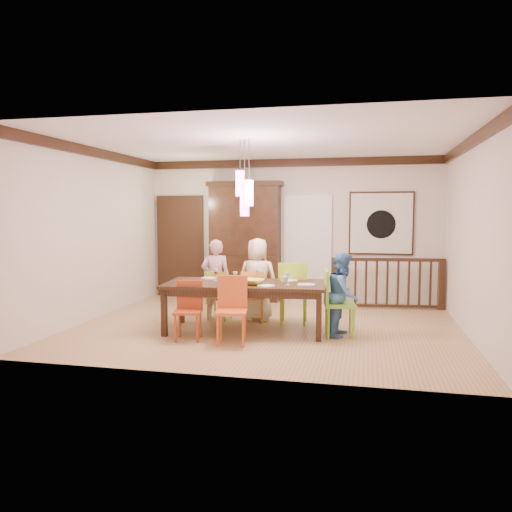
% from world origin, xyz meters
% --- Properties ---
extents(floor, '(6.00, 6.00, 0.00)m').
position_xyz_m(floor, '(0.00, 0.00, 0.00)').
color(floor, '#A87D51').
rests_on(floor, ground).
extents(ceiling, '(6.00, 6.00, 0.00)m').
position_xyz_m(ceiling, '(0.00, 0.00, 2.90)').
color(ceiling, white).
rests_on(ceiling, wall_back).
extents(wall_back, '(6.00, 0.00, 6.00)m').
position_xyz_m(wall_back, '(0.00, 2.50, 1.45)').
color(wall_back, beige).
rests_on(wall_back, floor).
extents(wall_left, '(0.00, 5.00, 5.00)m').
position_xyz_m(wall_left, '(-3.00, 0.00, 1.45)').
color(wall_left, beige).
rests_on(wall_left, floor).
extents(wall_right, '(0.00, 5.00, 5.00)m').
position_xyz_m(wall_right, '(3.00, 0.00, 1.45)').
color(wall_right, beige).
rests_on(wall_right, floor).
extents(crown_molding, '(6.00, 5.00, 0.16)m').
position_xyz_m(crown_molding, '(0.00, 0.00, 2.82)').
color(crown_molding, black).
rests_on(crown_molding, wall_back).
extents(panel_door, '(1.04, 0.07, 2.24)m').
position_xyz_m(panel_door, '(-2.40, 2.45, 1.05)').
color(panel_door, black).
rests_on(panel_door, wall_back).
extents(white_doorway, '(0.97, 0.05, 2.22)m').
position_xyz_m(white_doorway, '(0.35, 2.46, 1.05)').
color(white_doorway, silver).
rests_on(white_doorway, wall_back).
extents(painting, '(1.25, 0.06, 1.25)m').
position_xyz_m(painting, '(1.80, 2.46, 1.60)').
color(painting, black).
rests_on(painting, wall_back).
extents(pendant_cluster, '(0.27, 0.21, 1.14)m').
position_xyz_m(pendant_cluster, '(-0.27, -0.39, 2.11)').
color(pendant_cluster, '#F348B0').
rests_on(pendant_cluster, ceiling).
extents(dining_table, '(2.50, 1.31, 0.75)m').
position_xyz_m(dining_table, '(-0.27, -0.39, 0.68)').
color(dining_table, black).
rests_on(dining_table, floor).
extents(chair_far_left, '(0.42, 0.42, 0.84)m').
position_xyz_m(chair_far_left, '(-0.89, 0.33, 0.48)').
color(chair_far_left, '#96AD24').
rests_on(chair_far_left, floor).
extents(chair_far_mid, '(0.41, 0.41, 0.85)m').
position_xyz_m(chair_far_mid, '(-0.28, 0.31, 0.49)').
color(chair_far_mid, orange).
rests_on(chair_far_mid, floor).
extents(chair_far_right, '(0.49, 0.49, 1.02)m').
position_xyz_m(chair_far_right, '(0.38, 0.30, 0.58)').
color(chair_far_right, '#96C324').
rests_on(chair_far_right, floor).
extents(chair_near_left, '(0.44, 0.44, 0.84)m').
position_xyz_m(chair_near_left, '(-0.94, -1.08, 0.48)').
color(chair_near_left, '#A03A17').
rests_on(chair_near_left, floor).
extents(chair_near_mid, '(0.49, 0.49, 0.93)m').
position_xyz_m(chair_near_mid, '(-0.27, -1.16, 0.53)').
color(chair_near_mid, '#C95420').
rests_on(chair_near_mid, floor).
extents(chair_end_right, '(0.51, 0.51, 0.98)m').
position_xyz_m(chair_end_right, '(1.16, -0.41, 0.56)').
color(chair_end_right, '#82C233').
rests_on(chair_end_right, floor).
extents(china_hutch, '(1.55, 0.46, 2.45)m').
position_xyz_m(china_hutch, '(-0.93, 2.30, 1.23)').
color(china_hutch, black).
rests_on(china_hutch, floor).
extents(balustrade, '(2.12, 0.32, 0.96)m').
position_xyz_m(balustrade, '(1.92, 1.95, 0.50)').
color(balustrade, black).
rests_on(balustrade, floor).
extents(person_far_left, '(0.56, 0.43, 1.36)m').
position_xyz_m(person_far_left, '(-0.98, 0.40, 0.68)').
color(person_far_left, beige).
rests_on(person_far_left, floor).
extents(person_far_mid, '(0.68, 0.45, 1.39)m').
position_xyz_m(person_far_mid, '(-0.25, 0.43, 0.69)').
color(person_far_mid, beige).
rests_on(person_far_mid, floor).
extents(person_end_right, '(0.54, 0.66, 1.23)m').
position_xyz_m(person_end_right, '(1.20, -0.34, 0.62)').
color(person_end_right, '#457DC3').
rests_on(person_end_right, floor).
extents(serving_bowl, '(0.38, 0.38, 0.08)m').
position_xyz_m(serving_bowl, '(-0.11, -0.55, 0.79)').
color(serving_bowl, gold).
rests_on(serving_bowl, dining_table).
extents(small_bowl, '(0.22, 0.22, 0.06)m').
position_xyz_m(small_bowl, '(-0.49, -0.29, 0.78)').
color(small_bowl, white).
rests_on(small_bowl, dining_table).
extents(cup_left, '(0.15, 0.15, 0.10)m').
position_xyz_m(cup_left, '(-0.63, -0.51, 0.80)').
color(cup_left, silver).
rests_on(cup_left, dining_table).
extents(cup_right, '(0.12, 0.12, 0.09)m').
position_xyz_m(cup_right, '(0.33, -0.28, 0.80)').
color(cup_right, silver).
rests_on(cup_right, dining_table).
extents(plate_far_left, '(0.26, 0.26, 0.01)m').
position_xyz_m(plate_far_left, '(-0.95, -0.05, 0.76)').
color(plate_far_left, white).
rests_on(plate_far_left, dining_table).
extents(plate_far_mid, '(0.26, 0.26, 0.01)m').
position_xyz_m(plate_far_mid, '(-0.35, -0.04, 0.76)').
color(plate_far_mid, white).
rests_on(plate_far_mid, dining_table).
extents(plate_far_right, '(0.26, 0.26, 0.01)m').
position_xyz_m(plate_far_right, '(0.36, -0.06, 0.76)').
color(plate_far_right, white).
rests_on(plate_far_right, dining_table).
extents(plate_near_left, '(0.26, 0.26, 0.01)m').
position_xyz_m(plate_near_left, '(-1.05, -0.66, 0.76)').
color(plate_near_left, white).
rests_on(plate_near_left, dining_table).
extents(plate_near_mid, '(0.26, 0.26, 0.01)m').
position_xyz_m(plate_near_mid, '(0.12, -0.69, 0.76)').
color(plate_near_mid, white).
rests_on(plate_near_mid, dining_table).
extents(plate_end_right, '(0.26, 0.26, 0.01)m').
position_xyz_m(plate_end_right, '(0.67, -0.45, 0.76)').
color(plate_end_right, white).
rests_on(plate_end_right, dining_table).
extents(wine_glass_a, '(0.08, 0.08, 0.19)m').
position_xyz_m(wine_glass_a, '(-0.76, -0.27, 0.84)').
color(wine_glass_a, '#590C19').
rests_on(wine_glass_a, dining_table).
extents(wine_glass_b, '(0.08, 0.08, 0.19)m').
position_xyz_m(wine_glass_b, '(-0.09, -0.25, 0.84)').
color(wine_glass_b, silver).
rests_on(wine_glass_b, dining_table).
extents(wine_glass_c, '(0.08, 0.08, 0.19)m').
position_xyz_m(wine_glass_c, '(-0.37, -0.60, 0.84)').
color(wine_glass_c, '#590C19').
rests_on(wine_glass_c, dining_table).
extents(wine_glass_d, '(0.08, 0.08, 0.19)m').
position_xyz_m(wine_glass_d, '(0.41, -0.51, 0.84)').
color(wine_glass_d, silver).
rests_on(wine_glass_d, dining_table).
extents(napkin, '(0.18, 0.14, 0.01)m').
position_xyz_m(napkin, '(-0.33, -0.73, 0.76)').
color(napkin, '#D83359').
rests_on(napkin, dining_table).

